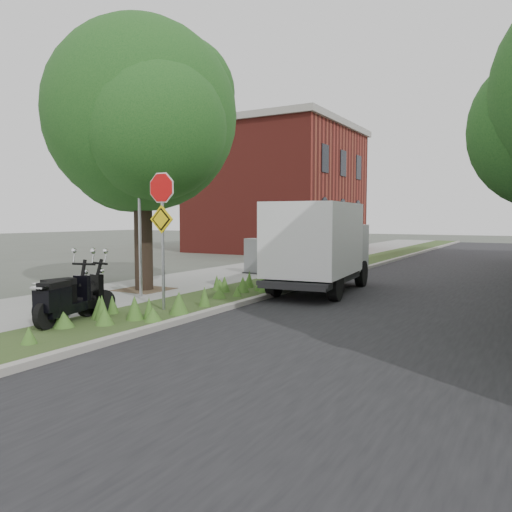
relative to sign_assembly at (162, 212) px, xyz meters
The scene contains 14 objects.
ground 2.78m from the sign_assembly, 22.62° to the right, with size 120.00×120.00×0.00m, color #4C5147.
sidewalk_near 10.10m from the sign_assembly, 106.84° to the left, with size 3.50×60.00×0.12m, color gray.
verge 9.69m from the sign_assembly, 90.61° to the left, with size 2.00×60.00×0.12m, color #31491F.
kerb_near 9.73m from the sign_assembly, 84.54° to the left, with size 0.20×60.00×0.13m, color #9E9991.
road 10.65m from the sign_assembly, 64.96° to the left, with size 7.00×60.00×0.01m, color black.
street_tree_main 4.30m from the sign_assembly, 139.63° to the left, with size 6.21×5.54×7.66m.
bare_post 2.18m from the sign_assembly, 145.95° to the left, with size 0.08×0.08×4.00m.
bike_hoop 2.54m from the sign_assembly, 137.69° to the right, with size 0.06×0.78×0.77m.
sign_assembly is the anchor object (origin of this frame).
brick_building 22.97m from the sign_assembly, 110.72° to the left, with size 9.40×10.40×8.30m.
scooter_near 2.75m from the sign_assembly, 116.63° to the right, with size 0.58×1.81×0.87m.
scooter_far 2.92m from the sign_assembly, 108.01° to the right, with size 0.66×1.80×0.87m.
box_truck 5.34m from the sign_assembly, 71.13° to the left, with size 2.41×5.11×2.24m.
utility_cabinet 7.96m from the sign_assembly, 103.82° to the left, with size 1.02×0.72×1.31m.
Camera 1 is at (5.98, -8.04, 2.20)m, focal length 35.00 mm.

